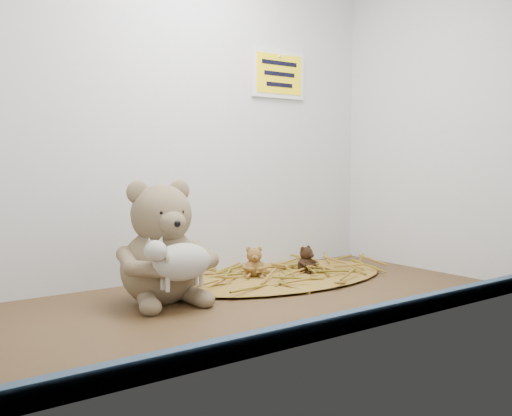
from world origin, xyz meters
TOP-DOWN VIEW (x-y plane):
  - alcove_shell at (0.00, 9.00)cm, footprint 120.40×60.20cm
  - front_rail at (0.00, -28.80)cm, footprint 119.28×2.20cm
  - straw_bed at (19.22, 14.51)cm, footprint 63.11×36.65cm
  - main_teddy at (-17.00, 10.41)cm, footprint 22.90×24.00cm
  - toy_lamb at (-17.00, 0.94)cm, footprint 16.62×10.14cm
  - mini_teddy_tan at (11.98, 16.18)cm, footprint 8.86×8.98cm
  - mini_teddy_brown at (26.46, 12.83)cm, footprint 6.86×7.11cm
  - wall_sign at (30.00, 29.40)cm, footprint 16.00×1.20cm

SIDE VIEW (x-z plane):
  - straw_bed at x=19.22cm, z-range 0.00..1.22cm
  - front_rail at x=0.00cm, z-range 0.00..3.60cm
  - mini_teddy_brown at x=26.46cm, z-range 1.22..8.36cm
  - mini_teddy_tan at x=11.98cm, z-range 1.22..9.06cm
  - toy_lamb at x=-17.00cm, z-range 4.73..15.47cm
  - main_teddy at x=-17.00cm, z-range 0.00..26.43cm
  - alcove_shell at x=0.00cm, z-range -0.20..90.20cm
  - wall_sign at x=30.00cm, z-range 49.50..60.50cm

